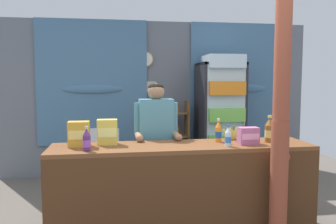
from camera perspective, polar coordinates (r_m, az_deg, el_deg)
ground_plane at (r=4.32m, az=1.51°, el=-15.89°), size 7.23×7.23×0.00m
back_wall_curtained at (r=5.73m, az=-1.34°, el=2.72°), size 5.10×0.22×2.52m
stall_counter at (r=3.46m, az=2.82°, el=-11.49°), size 2.65×0.60×0.91m
timber_post at (r=3.30m, az=18.27°, el=-2.24°), size 0.19×0.16×2.38m
drink_fridge at (r=5.40m, az=8.76°, el=-0.07°), size 0.67×0.73×1.94m
bottle_shelf_rack at (r=5.45m, az=0.91°, el=-4.42°), size 0.48×0.28×1.23m
plastic_lawn_chair at (r=5.04m, az=-10.71°, el=-7.04°), size 0.50×0.50×0.86m
shopkeeper at (r=3.91m, az=-1.98°, el=-3.54°), size 0.50×0.42×1.53m
soda_bottle_iced_tea at (r=3.76m, az=16.58°, el=-3.01°), size 0.10×0.10×0.29m
soda_bottle_grape_soda at (r=3.24m, az=-13.42°, el=-4.65°), size 0.07×0.07×0.23m
soda_bottle_water at (r=3.42m, az=9.99°, el=-4.15°), size 0.06×0.06×0.22m
soda_bottle_orange_soda at (r=3.66m, az=8.39°, el=-3.32°), size 0.07×0.07×0.25m
snack_box_choco_powder at (r=3.48m, az=-14.66°, el=-3.57°), size 0.20×0.15×0.25m
snack_box_wafer at (r=3.58m, az=13.25°, el=-3.88°), size 0.20×0.13×0.17m
snack_box_instant_noodle at (r=3.52m, az=-10.09°, el=-3.30°), size 0.20×0.13×0.26m
banana_bunch at (r=3.82m, az=10.82°, el=-3.67°), size 0.27×0.05×0.16m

